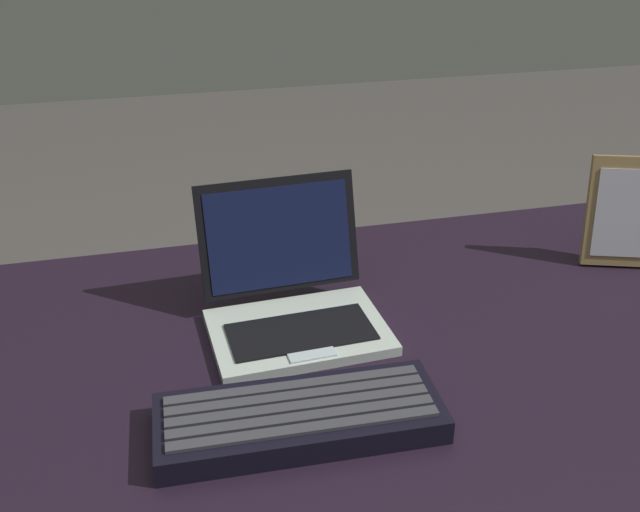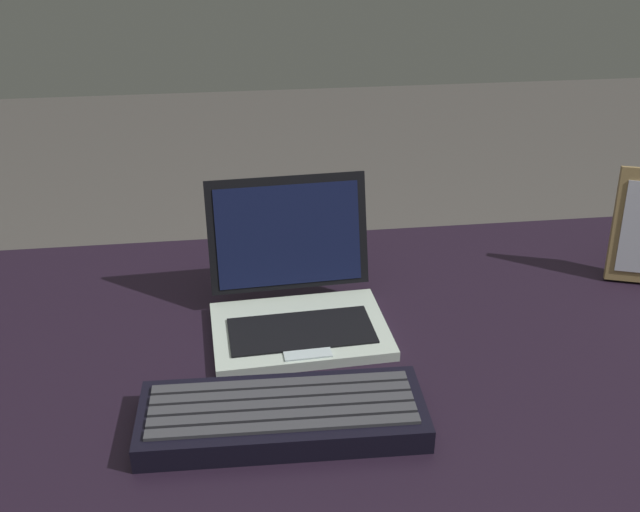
% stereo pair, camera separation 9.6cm
% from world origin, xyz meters
% --- Properties ---
extents(desk, '(1.67, 0.74, 0.70)m').
position_xyz_m(desk, '(0.00, 0.00, 0.64)').
color(desk, black).
rests_on(desk, ground).
extents(laptop_front, '(0.25, 0.23, 0.19)m').
position_xyz_m(laptop_front, '(-0.06, 0.08, 0.74)').
color(laptop_front, '#B5C3B6').
rests_on(laptop_front, desk).
extents(external_keyboard, '(0.34, 0.14, 0.04)m').
position_xyz_m(external_keyboard, '(-0.09, -0.15, 0.72)').
color(external_keyboard, black).
rests_on(external_keyboard, desk).
extents(photo_frame, '(0.13, 0.08, 0.18)m').
position_xyz_m(photo_frame, '(0.51, 0.14, 0.79)').
color(photo_frame, olive).
rests_on(photo_frame, desk).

